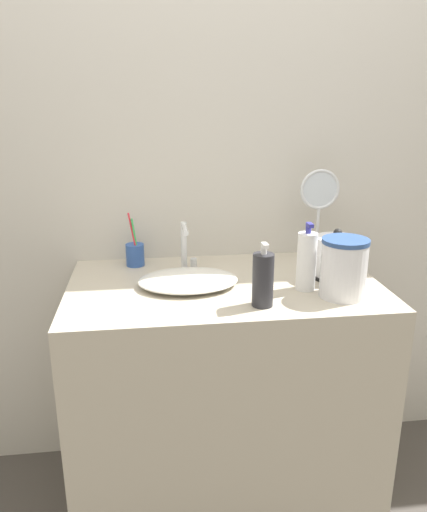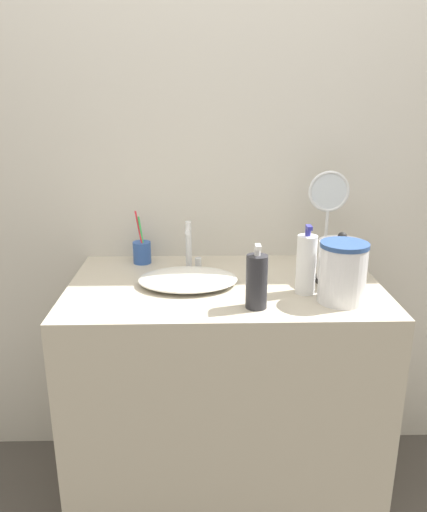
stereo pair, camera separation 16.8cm
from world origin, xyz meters
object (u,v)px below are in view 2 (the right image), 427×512
(faucet, at_px, (190,244))
(lotion_bottle, at_px, (257,281))
(electric_kettle, at_px, (340,263))
(toothbrush_cup, at_px, (142,252))
(shampoo_bottle, at_px, (306,264))
(vanity_mirror, at_px, (328,211))
(water_pitcher, at_px, (343,272))

(faucet, bearing_deg, lotion_bottle, -59.74)
(faucet, relative_size, electric_kettle, 1.01)
(toothbrush_cup, height_order, lotion_bottle, toothbrush_cup)
(electric_kettle, distance_m, lotion_bottle, 0.38)
(electric_kettle, bearing_deg, shampoo_bottle, -144.32)
(lotion_bottle, bearing_deg, faucet, 120.26)
(toothbrush_cup, xyz_separation_m, shampoo_bottle, (0.57, -0.32, 0.05))
(toothbrush_cup, xyz_separation_m, lotion_bottle, (0.39, -0.44, 0.04))
(faucet, xyz_separation_m, lotion_bottle, (0.21, -0.36, -0.02))
(faucet, height_order, vanity_mirror, vanity_mirror)
(faucet, bearing_deg, water_pitcher, -33.41)
(lotion_bottle, bearing_deg, toothbrush_cup, 132.00)
(toothbrush_cup, xyz_separation_m, vanity_mirror, (0.70, -0.03, 0.16))
(faucet, relative_size, water_pitcher, 0.94)
(shampoo_bottle, relative_size, water_pitcher, 1.20)
(vanity_mirror, bearing_deg, faucet, -174.62)
(toothbrush_cup, bearing_deg, faucet, -23.82)
(toothbrush_cup, relative_size, water_pitcher, 1.08)
(faucet, distance_m, water_pitcher, 0.57)
(toothbrush_cup, bearing_deg, shampoo_bottle, -29.63)
(faucet, bearing_deg, vanity_mirror, 5.38)
(faucet, xyz_separation_m, electric_kettle, (0.52, -0.14, -0.03))
(shampoo_bottle, bearing_deg, lotion_bottle, -146.13)
(lotion_bottle, xyz_separation_m, shampoo_bottle, (0.17, 0.12, 0.01))
(shampoo_bottle, bearing_deg, water_pitcher, -37.52)
(lotion_bottle, bearing_deg, electric_kettle, 34.69)
(shampoo_bottle, xyz_separation_m, vanity_mirror, (0.13, 0.29, 0.11))
(faucet, xyz_separation_m, shampoo_bottle, (0.38, -0.24, -0.00))
(water_pitcher, bearing_deg, faucet, 146.59)
(toothbrush_cup, relative_size, shampoo_bottle, 0.90)
(lotion_bottle, height_order, water_pitcher, lotion_bottle)
(shampoo_bottle, bearing_deg, toothbrush_cup, 150.37)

